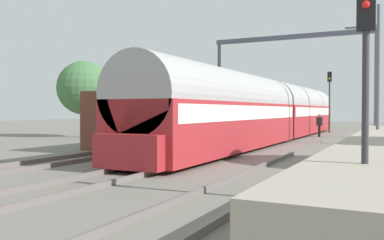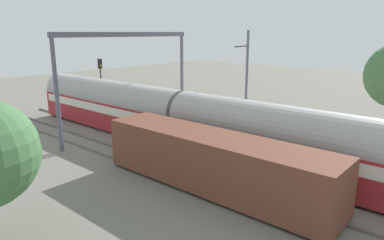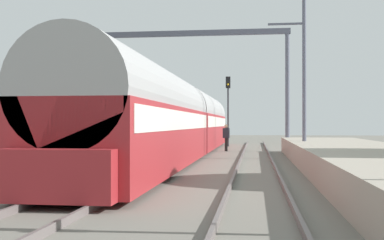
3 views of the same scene
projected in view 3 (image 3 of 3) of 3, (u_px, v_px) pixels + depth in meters
name	position (u px, v px, depth m)	size (l,w,h in m)	color
ground	(132.00, 178.00, 15.91)	(120.00, 120.00, 0.00)	slate
track_far_west	(15.00, 174.00, 16.43)	(1.52, 60.00, 0.16)	#655C5A
track_west	(132.00, 176.00, 15.91)	(1.52, 60.00, 0.16)	#655C5A
track_east	(257.00, 177.00, 15.39)	(1.52, 60.00, 0.16)	#655C5A
platform	(367.00, 162.00, 16.89)	(4.40, 28.00, 0.90)	#A39989
passenger_train	(180.00, 120.00, 26.17)	(2.93, 32.85, 3.82)	maroon
freight_car	(66.00, 131.00, 20.94)	(2.80, 13.00, 2.70)	brown
person_crossing	(226.00, 135.00, 31.29)	(0.43, 0.30, 1.73)	black
railway_signal_far	(228.00, 102.00, 38.00)	(0.36, 0.30, 5.45)	#2D2D33
catenary_gantry	(193.00, 65.00, 31.77)	(12.50, 0.28, 7.86)	#56596B
catenary_pole_east_mid	(303.00, 76.00, 24.39)	(1.90, 0.20, 8.00)	#56596B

